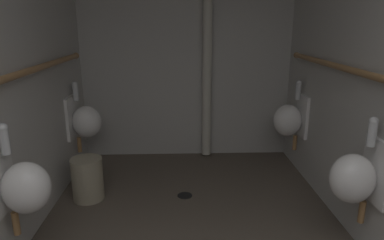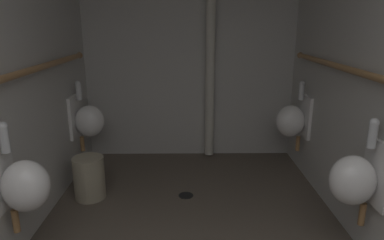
% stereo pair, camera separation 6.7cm
% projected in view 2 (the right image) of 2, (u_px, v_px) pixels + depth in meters
% --- Properties ---
extents(wall_back, '(2.57, 0.06, 2.62)m').
position_uv_depth(wall_back, '(190.00, 47.00, 4.02)').
color(wall_back, '#BBB9B4').
rests_on(wall_back, ground).
extents(urinal_left_mid, '(0.32, 0.30, 0.76)m').
position_uv_depth(urinal_left_mid, '(22.00, 184.00, 2.19)').
color(urinal_left_mid, white).
extents(urinal_left_far, '(0.32, 0.30, 0.76)m').
position_uv_depth(urinal_left_far, '(88.00, 120.00, 3.63)').
color(urinal_left_far, white).
extents(urinal_right_mid, '(0.32, 0.30, 0.76)m').
position_uv_depth(urinal_right_mid, '(356.00, 179.00, 2.27)').
color(urinal_right_mid, white).
extents(urinal_right_far, '(0.32, 0.30, 0.76)m').
position_uv_depth(urinal_right_far, '(293.00, 120.00, 3.63)').
color(urinal_right_far, white).
extents(standpipe_back_wall, '(0.11, 0.11, 2.57)m').
position_uv_depth(standpipe_back_wall, '(211.00, 48.00, 3.91)').
color(standpipe_back_wall, beige).
rests_on(standpipe_back_wall, ground).
extents(floor_drain, '(0.14, 0.14, 0.01)m').
position_uv_depth(floor_drain, '(186.00, 195.00, 3.29)').
color(floor_drain, black).
rests_on(floor_drain, ground).
extents(waste_bin, '(0.28, 0.28, 0.40)m').
position_uv_depth(waste_bin, '(89.00, 178.00, 3.21)').
color(waste_bin, '#9E937A').
rests_on(waste_bin, ground).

